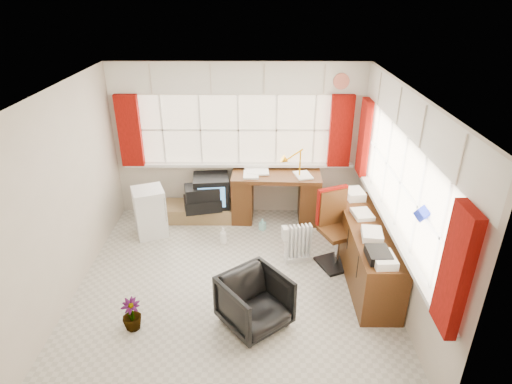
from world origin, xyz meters
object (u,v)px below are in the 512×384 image
desk (276,193)px  radiator (298,246)px  crt_tv (211,191)px  desk_lamp (300,157)px  task_chair (334,225)px  credenza (366,250)px  tv_bench (206,211)px  mini_fridge (150,212)px  office_chair (255,302)px

desk → radiator: 1.28m
desk → crt_tv: desk is taller
desk_lamp → crt_tv: desk_lamp is taller
task_chair → radiator: 0.60m
credenza → tv_bench: bearing=146.3°
radiator → crt_tv: 1.81m
tv_bench → task_chair: bearing=-32.1°
radiator → credenza: (0.86, -0.32, 0.16)m
crt_tv → mini_fridge: mini_fridge is taller
radiator → tv_bench: size_ratio=0.40×
task_chair → credenza: task_chair is taller
tv_bench → crt_tv: (0.10, 0.01, 0.38)m
office_chair → tv_bench: 2.60m
desk → desk_lamp: bearing=-20.9°
radiator → credenza: size_ratio=0.28×
desk_lamp → credenza: (0.77, -1.41, -0.75)m
credenza → crt_tv: (-2.17, 1.53, 0.11)m
office_chair → desk: bearing=44.5°
tv_bench → office_chair: bearing=-71.3°
desk_lamp → crt_tv: size_ratio=0.77×
office_chair → crt_tv: size_ratio=1.13×
desk → credenza: (1.12, -1.55, -0.06)m
task_chair → crt_tv: size_ratio=1.78×
tv_bench → credenza: bearing=-33.7°
task_chair → credenza: size_ratio=0.55×
desk → mini_fridge: 2.02m
radiator → crt_tv: bearing=137.5°
tv_bench → crt_tv: bearing=5.1°
credenza → crt_tv: bearing=144.9°
desk_lamp → credenza: desk_lamp is taller
credenza → desk: bearing=126.0°
radiator → desk_lamp: bearing=85.5°
radiator → task_chair: bearing=0.6°
desk_lamp → office_chair: desk_lamp is taller
tv_bench → desk: bearing=1.3°
office_chair → credenza: credenza is taller
task_chair → mini_fridge: size_ratio=1.44×
task_chair → tv_bench: 2.29m
desk → mini_fridge: desk is taller
desk → credenza: size_ratio=0.72×
task_chair → crt_tv: task_chair is taller
desk_lamp → tv_bench: (-1.51, 0.11, -1.01)m
office_chair → credenza: bearing=-5.2°
radiator → credenza: credenza is taller
radiator → tv_bench: 1.86m
tv_bench → mini_fridge: 0.97m
office_chair → tv_bench: office_chair is taller
tv_bench → crt_tv: 0.39m
crt_tv → desk: bearing=1.0°
desk → task_chair: 1.44m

